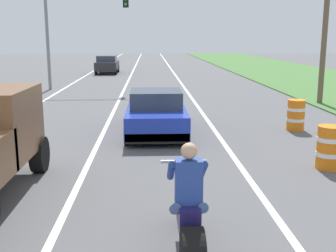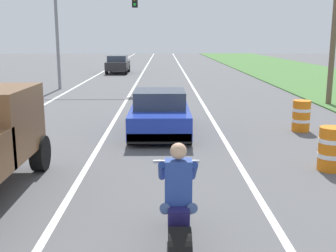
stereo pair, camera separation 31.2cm
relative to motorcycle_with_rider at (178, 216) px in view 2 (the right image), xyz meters
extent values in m
cube|color=white|center=(-5.59, 16.16, -0.59)|extent=(0.14, 120.00, 0.01)
cube|color=white|center=(1.61, 16.16, -0.59)|extent=(0.14, 120.00, 0.01)
cube|color=white|center=(-1.99, 16.16, -0.59)|extent=(0.14, 120.00, 0.01)
cylinder|color=black|center=(0.00, 0.95, -0.28)|extent=(0.12, 0.63, 0.63)
cube|color=#1E194C|center=(0.00, 0.23, 0.02)|extent=(0.28, 1.10, 0.36)
cylinder|color=#B2B2B7|center=(0.00, 0.87, 0.09)|extent=(0.08, 0.36, 0.73)
cylinder|color=#A5A5AA|center=(0.00, 0.85, 0.52)|extent=(0.70, 0.05, 0.05)
cube|color=navy|center=(0.00, 0.00, 0.50)|extent=(0.36, 0.24, 0.60)
sphere|color=tan|center=(0.00, 0.00, 0.92)|extent=(0.22, 0.22, 0.22)
cylinder|color=#384C7A|center=(-0.18, 0.03, 0.10)|extent=(0.14, 0.47, 0.32)
cylinder|color=navy|center=(-0.22, 0.30, 0.55)|extent=(0.10, 0.51, 0.40)
cylinder|color=#384C7A|center=(0.18, 0.03, 0.10)|extent=(0.14, 0.47, 0.32)
cylinder|color=navy|center=(0.22, 0.30, 0.55)|extent=(0.10, 0.51, 0.40)
cube|color=#1E38B2|center=(-0.31, 7.87, -0.07)|extent=(1.80, 4.30, 0.64)
cube|color=#333D4C|center=(-0.31, 7.67, 0.51)|extent=(1.56, 1.70, 0.52)
cube|color=black|center=(-0.31, 5.82, -0.31)|extent=(1.76, 0.20, 0.28)
cylinder|color=black|center=(-1.11, 9.47, -0.27)|extent=(0.24, 0.64, 0.64)
cylinder|color=black|center=(0.49, 9.47, -0.27)|extent=(0.24, 0.64, 0.64)
cylinder|color=black|center=(-1.11, 6.27, -0.27)|extent=(0.24, 0.64, 0.64)
cylinder|color=black|center=(0.49, 6.27, -0.27)|extent=(0.24, 0.64, 0.64)
cylinder|color=black|center=(-2.99, 3.91, -0.19)|extent=(0.28, 0.80, 0.80)
cylinder|color=gray|center=(-6.31, 19.52, 2.41)|extent=(0.18, 0.18, 6.00)
sphere|color=green|center=(-1.81, 19.38, 4.23)|extent=(0.16, 0.16, 0.16)
cylinder|color=brown|center=(7.23, 13.32, 3.60)|extent=(0.24, 0.24, 8.39)
cylinder|color=orange|center=(3.60, 3.85, -0.09)|extent=(0.56, 0.56, 1.00)
cylinder|color=white|center=(3.60, 3.85, 0.11)|extent=(0.58, 0.58, 0.10)
cylinder|color=white|center=(3.60, 3.85, -0.24)|extent=(0.58, 0.58, 0.10)
cylinder|color=orange|center=(4.24, 7.95, -0.09)|extent=(0.56, 0.56, 1.00)
cylinder|color=white|center=(4.24, 7.95, 0.11)|extent=(0.58, 0.58, 0.10)
cylinder|color=white|center=(4.24, 7.95, -0.24)|extent=(0.58, 0.58, 0.10)
cube|color=#262628|center=(-4.07, 30.87, 0.06)|extent=(1.76, 4.00, 0.70)
cube|color=#333D4C|center=(-4.07, 30.67, 0.66)|extent=(1.56, 2.00, 0.50)
cylinder|color=black|center=(-4.87, 32.27, -0.29)|extent=(0.20, 0.60, 0.60)
cylinder|color=black|center=(-3.27, 32.27, -0.29)|extent=(0.20, 0.60, 0.60)
cylinder|color=black|center=(-4.87, 29.47, -0.29)|extent=(0.20, 0.60, 0.60)
cylinder|color=black|center=(-3.27, 29.47, -0.29)|extent=(0.20, 0.60, 0.60)
camera|label=1|loc=(-0.51, -5.30, 2.37)|focal=44.96mm
camera|label=2|loc=(-0.20, -5.31, 2.37)|focal=44.96mm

